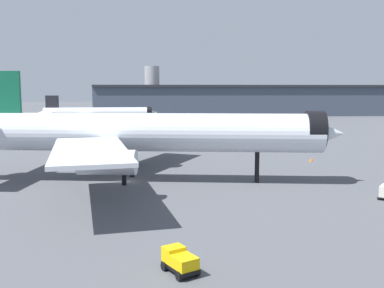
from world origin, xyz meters
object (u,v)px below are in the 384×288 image
at_px(airliner_far_taxiway, 97,113).
at_px(traffic_cone_wingtip, 311,159).
at_px(airliner_near_gate, 142,133).
at_px(traffic_cone_near_nose, 132,148).
at_px(baggage_tug_wing, 179,261).

height_order(airliner_far_taxiway, traffic_cone_wingtip, airliner_far_taxiway).
distance_m(airliner_near_gate, traffic_cone_near_nose, 37.06).
xyz_separation_m(airliner_near_gate, baggage_tug_wing, (7.95, -34.31, -6.55)).
bearing_deg(airliner_far_taxiway, baggage_tug_wing, -81.39).
relative_size(traffic_cone_near_nose, traffic_cone_wingtip, 0.85).
xyz_separation_m(baggage_tug_wing, traffic_cone_wingtip, (22.75, 54.27, -0.58)).
relative_size(airliner_far_taxiway, baggage_tug_wing, 12.87).
bearing_deg(airliner_far_taxiway, airliner_near_gate, -80.12).
bearing_deg(airliner_far_taxiway, traffic_cone_wingtip, -59.46).
bearing_deg(traffic_cone_near_nose, baggage_tug_wing, -77.17).
xyz_separation_m(baggage_tug_wing, traffic_cone_near_nose, (-15.89, 69.78, -0.64)).
height_order(baggage_tug_wing, traffic_cone_wingtip, baggage_tug_wing).
xyz_separation_m(traffic_cone_near_nose, traffic_cone_wingtip, (38.64, -15.51, 0.06)).
height_order(airliner_near_gate, airliner_far_taxiway, airliner_near_gate).
bearing_deg(traffic_cone_wingtip, airliner_near_gate, -146.96).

